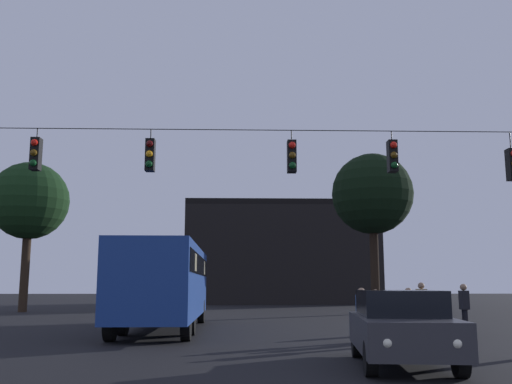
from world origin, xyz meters
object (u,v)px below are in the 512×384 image
at_px(pedestrian_crossing_right, 422,304).
at_px(city_bus, 166,279).
at_px(car_near_right, 401,326).
at_px(pedestrian_crossing_center, 464,306).
at_px(tree_behind_building, 372,195).
at_px(pedestrian_near_bus, 409,311).
at_px(pedestrian_crossing_left, 376,314).
at_px(pedestrian_trailing, 362,312).
at_px(tree_left_silhouette, 29,201).

bearing_deg(pedestrian_crossing_right, city_bus, 173.43).
bearing_deg(car_near_right, pedestrian_crossing_right, 69.53).
height_order(pedestrian_crossing_center, tree_behind_building, tree_behind_building).
distance_m(pedestrian_near_bus, tree_behind_building, 17.36).
height_order(pedestrian_crossing_left, pedestrian_crossing_center, pedestrian_crossing_center).
relative_size(car_near_right, pedestrian_near_bus, 2.89).
bearing_deg(pedestrian_near_bus, pedestrian_crossing_center, 37.49).
relative_size(city_bus, pedestrian_trailing, 7.10).
height_order(pedestrian_crossing_left, pedestrian_near_bus, pedestrian_near_bus).
bearing_deg(pedestrian_crossing_right, car_near_right, -110.47).
bearing_deg(tree_left_silhouette, pedestrian_crossing_center, -39.16).
height_order(pedestrian_near_bus, tree_left_silhouette, tree_left_silhouette).
height_order(car_near_right, pedestrian_trailing, pedestrian_trailing).
distance_m(pedestrian_crossing_left, pedestrian_near_bus, 2.11).
distance_m(car_near_right, tree_behind_building, 22.69).
relative_size(pedestrian_crossing_left, tree_behind_building, 0.16).
xyz_separation_m(city_bus, pedestrian_crossing_right, (9.21, -1.06, -0.89)).
xyz_separation_m(tree_left_silhouette, tree_behind_building, (21.24, -2.81, 0.09)).
distance_m(car_near_right, pedestrian_trailing, 4.94).
relative_size(car_near_right, pedestrian_crossing_center, 2.68).
bearing_deg(tree_behind_building, pedestrian_crossing_left, -103.41).
bearing_deg(car_near_right, tree_behind_building, 77.89).
xyz_separation_m(car_near_right, pedestrian_crossing_left, (0.38, 3.74, 0.05)).
bearing_deg(pedestrian_trailing, tree_left_silhouette, 131.32).
distance_m(tree_left_silhouette, tree_behind_building, 21.42).
bearing_deg(tree_left_silhouette, pedestrian_trailing, -48.68).
bearing_deg(pedestrian_near_bus, pedestrian_crossing_right, 65.92).
relative_size(pedestrian_near_bus, pedestrian_trailing, 1.00).
height_order(car_near_right, pedestrian_near_bus, pedestrian_near_bus).
bearing_deg(car_near_right, city_bus, 122.45).
height_order(car_near_right, tree_behind_building, tree_behind_building).
bearing_deg(tree_left_silhouette, city_bus, -54.09).
bearing_deg(pedestrian_trailing, pedestrian_crossing_center, 29.98).
bearing_deg(tree_left_silhouette, pedestrian_crossing_left, -50.15).
bearing_deg(pedestrian_crossing_left, tree_left_silhouette, 129.85).
bearing_deg(pedestrian_crossing_center, tree_left_silhouette, 140.84).
height_order(pedestrian_crossing_left, pedestrian_crossing_right, pedestrian_crossing_right).
distance_m(city_bus, pedestrian_crossing_right, 9.31).
xyz_separation_m(pedestrian_crossing_left, pedestrian_trailing, (-0.13, 1.19, 0.02)).
xyz_separation_m(car_near_right, pedestrian_trailing, (0.25, 4.93, 0.07)).
height_order(pedestrian_crossing_center, tree_left_silhouette, tree_left_silhouette).
distance_m(pedestrian_crossing_right, pedestrian_trailing, 4.57).
xyz_separation_m(pedestrian_crossing_center, tree_behind_building, (0.41, 14.16, 6.02)).
height_order(pedestrian_crossing_right, tree_left_silhouette, tree_left_silhouette).
height_order(city_bus, car_near_right, city_bus).
xyz_separation_m(city_bus, pedestrian_crossing_center, (10.23, -2.32, -0.92)).
bearing_deg(pedestrian_crossing_left, city_bus, 138.10).
bearing_deg(pedestrian_trailing, car_near_right, -92.93).
height_order(car_near_right, pedestrian_crossing_left, car_near_right).
distance_m(pedestrian_crossing_left, pedestrian_crossing_center, 5.13).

